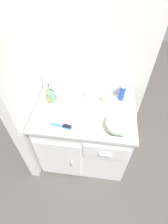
{
  "coord_description": "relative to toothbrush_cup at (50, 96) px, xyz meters",
  "views": [
    {
      "loc": [
        0.12,
        -0.97,
        1.84
      ],
      "look_at": [
        0.0,
        -0.03,
        0.77
      ],
      "focal_mm": 28.0,
      "sensor_mm": 36.0,
      "label": 1
    }
  ],
  "objects": [
    {
      "name": "wall_left",
      "position": [
        -0.17,
        -0.09,
        0.29
      ],
      "size": [
        0.08,
        0.63,
        2.2
      ],
      "primitive_type": "cube",
      "color": "silver",
      "rests_on": "ground_plane"
    },
    {
      "name": "toothbrush_cup",
      "position": [
        0.0,
        0.0,
        0.0
      ],
      "size": [
        0.1,
        0.1,
        0.21
      ],
      "color": "gray",
      "rests_on": "vanity"
    },
    {
      "name": "sink_faucet",
      "position": [
        0.31,
        0.07,
        -0.01
      ],
      "size": [
        0.09,
        0.09,
        0.14
      ],
      "color": "silver",
      "rests_on": "vanity"
    },
    {
      "name": "hand_towel",
      "position": [
        0.58,
        -0.23,
        -0.01
      ],
      "size": [
        0.19,
        0.21,
        0.11
      ],
      "color": "#A8BCA3",
      "rests_on": "vanity"
    },
    {
      "name": "soap_dispenser",
      "position": [
        0.48,
        0.03,
        0.0
      ],
      "size": [
        0.05,
        0.06,
        0.14
      ],
      "color": "beige",
      "rests_on": "vanity"
    },
    {
      "name": "wall_back",
      "position": [
        0.31,
        0.24,
        0.29
      ],
      "size": [
        1.04,
        0.08,
        2.2
      ],
      "primitive_type": "cube",
      "color": "silver",
      "rests_on": "ground_plane"
    },
    {
      "name": "vanity",
      "position": [
        0.31,
        -0.09,
        -0.42
      ],
      "size": [
        0.86,
        0.57,
        0.75
      ],
      "color": "white",
      "rests_on": "ground_plane"
    },
    {
      "name": "hairbrush",
      "position": [
        0.17,
        -0.28,
        -0.05
      ],
      "size": [
        0.18,
        0.05,
        0.03
      ],
      "rotation": [
        0.0,
        0.0,
        -0.14
      ],
      "color": "teal",
      "rests_on": "vanity"
    },
    {
      "name": "shaving_cream_can",
      "position": [
        0.61,
        0.1,
        0.02
      ],
      "size": [
        0.05,
        0.05,
        0.16
      ],
      "color": "#234CB2",
      "rests_on": "vanity"
    },
    {
      "name": "ground_plane",
      "position": [
        0.31,
        -0.09,
        -0.81
      ],
      "size": [
        6.0,
        6.0,
        0.0
      ],
      "primitive_type": "plane",
      "color": "#4C4742"
    },
    {
      "name": "backsplash",
      "position": [
        0.31,
        0.18,
        -0.0
      ],
      "size": [
        0.86,
        0.02,
        0.11
      ],
      "color": "silver",
      "rests_on": "vanity"
    }
  ]
}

